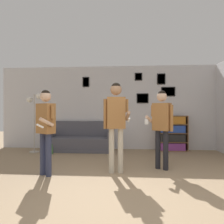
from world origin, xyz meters
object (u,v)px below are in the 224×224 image
object	(u,v)px
person_player_foreground_left	(46,123)
person_player_foreground_center	(116,117)
bookshelf	(172,133)
couch	(80,141)
person_watcher_holding_cup	(162,121)
floor_lamp	(34,109)
bottle_on_floor	(52,150)
drinking_cup	(165,114)

from	to	relation	value
person_player_foreground_left	person_player_foreground_center	size ratio (longest dim) A/B	0.91
bookshelf	couch	bearing A→B (deg)	-176.12
person_player_foreground_center	person_watcher_holding_cup	size ratio (longest dim) A/B	1.08
person_watcher_holding_cup	couch	bearing A→B (deg)	137.45
person_watcher_holding_cup	bookshelf	bearing A→B (deg)	73.70
bookshelf	person_watcher_holding_cup	distance (m)	2.37
bookshelf	person_player_foreground_center	distance (m)	3.08
floor_lamp	person_watcher_holding_cup	size ratio (longest dim) A/B	1.06
bottle_on_floor	person_watcher_holding_cup	bearing A→B (deg)	-26.01
person_player_foreground_left	bottle_on_floor	size ratio (longest dim) A/B	5.82
person_player_foreground_left	person_watcher_holding_cup	bearing A→B (deg)	15.46
floor_lamp	person_player_foreground_center	size ratio (longest dim) A/B	0.98
couch	person_player_foreground_center	distance (m)	2.81
bookshelf	person_watcher_holding_cup	world-z (taller)	person_watcher_holding_cup
person_player_foreground_center	person_player_foreground_left	bearing A→B (deg)	-167.82
person_player_foreground_center	bottle_on_floor	xyz separation A→B (m)	(-1.94, 1.75, -1.01)
couch	floor_lamp	size ratio (longest dim) A/B	1.15
couch	bottle_on_floor	size ratio (longest dim) A/B	7.20
person_player_foreground_center	bottle_on_floor	bearing A→B (deg)	137.92
drinking_cup	person_watcher_holding_cup	bearing A→B (deg)	-100.93
bookshelf	bottle_on_floor	distance (m)	3.66
bottle_on_floor	drinking_cup	distance (m)	3.57
person_player_foreground_center	bottle_on_floor	distance (m)	2.81
floor_lamp	drinking_cup	world-z (taller)	floor_lamp
bottle_on_floor	person_player_foreground_center	bearing A→B (deg)	-42.08
couch	floor_lamp	xyz separation A→B (m)	(-1.30, -0.41, 0.99)
bottle_on_floor	drinking_cup	xyz separation A→B (m)	(3.32, 0.81, 1.04)
person_watcher_holding_cup	person_player_foreground_center	bearing A→B (deg)	-160.10
person_player_foreground_left	drinking_cup	size ratio (longest dim) A/B	14.83
bookshelf	floor_lamp	bearing A→B (deg)	-171.79
person_player_foreground_center	drinking_cup	distance (m)	2.92
person_player_foreground_center	drinking_cup	bearing A→B (deg)	61.78
bookshelf	person_player_foreground_left	distance (m)	4.12
floor_lamp	bookshelf	bearing A→B (deg)	8.21
person_watcher_holding_cup	drinking_cup	xyz separation A→B (m)	(0.43, 2.23, 0.12)
bookshelf	drinking_cup	bearing A→B (deg)	-179.97
person_player_foreground_left	bottle_on_floor	distance (m)	2.31
person_player_foreground_left	couch	bearing A→B (deg)	88.53
person_player_foreground_center	drinking_cup	world-z (taller)	person_player_foreground_center
couch	bookshelf	distance (m)	2.88
person_player_foreground_left	person_player_foreground_center	world-z (taller)	person_player_foreground_center
person_player_foreground_center	drinking_cup	size ratio (longest dim) A/B	16.29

